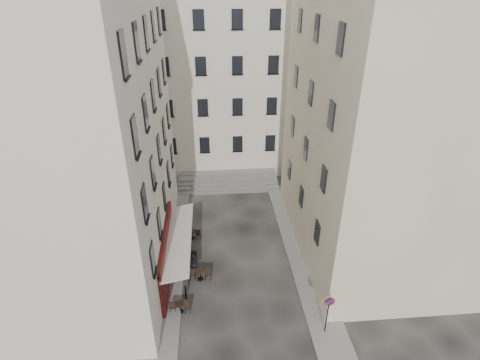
{
  "coord_description": "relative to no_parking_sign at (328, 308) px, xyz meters",
  "views": [
    {
      "loc": [
        -1.39,
        -17.46,
        16.9
      ],
      "look_at": [
        0.39,
        4.0,
        5.18
      ],
      "focal_mm": 28.0,
      "sensor_mm": 36.0,
      "label": 1
    }
  ],
  "objects": [
    {
      "name": "ground",
      "position": [
        -4.3,
        4.1,
        -1.87
      ],
      "size": [
        90.0,
        90.0,
        0.0
      ],
      "primitive_type": "plane",
      "color": "black",
      "rests_on": "ground"
    },
    {
      "name": "sidewalk_left",
      "position": [
        -8.8,
        8.1,
        -1.81
      ],
      "size": [
        2.0,
        22.0,
        0.12
      ],
      "primitive_type": "cube",
      "color": "slate",
      "rests_on": "ground"
    },
    {
      "name": "sidewalk_right",
      "position": [
        0.2,
        7.1,
        -1.81
      ],
      "size": [
        2.0,
        18.0,
        0.12
      ],
      "primitive_type": "cube",
      "color": "slate",
      "rests_on": "ground"
    },
    {
      "name": "building_left",
      "position": [
        -14.8,
        7.1,
        8.44
      ],
      "size": [
        12.2,
        16.2,
        20.6
      ],
      "color": "beige",
      "rests_on": "ground"
    },
    {
      "name": "building_right",
      "position": [
        6.2,
        7.6,
        7.44
      ],
      "size": [
        12.2,
        14.2,
        18.6
      ],
      "color": "beige",
      "rests_on": "ground"
    },
    {
      "name": "building_back",
      "position": [
        -5.3,
        23.1,
        7.44
      ],
      "size": [
        18.2,
        10.2,
        18.6
      ],
      "color": "beige",
      "rests_on": "ground"
    },
    {
      "name": "cafe_storefront",
      "position": [
        -8.62,
        5.1,
        0.01
      ],
      "size": [
        1.74,
        7.3,
        3.5
      ],
      "color": "#420F09",
      "rests_on": "ground"
    },
    {
      "name": "stone_steps",
      "position": [
        -4.3,
        16.67,
        -1.47
      ],
      "size": [
        9.0,
        3.15,
        0.8
      ],
      "color": "#625F5D",
      "rests_on": "ground"
    },
    {
      "name": "bollard_near",
      "position": [
        -7.55,
        3.1,
        -1.34
      ],
      "size": [
        0.12,
        0.12,
        0.98
      ],
      "color": "black",
      "rests_on": "ground"
    },
    {
      "name": "bollard_mid",
      "position": [
        -7.55,
        6.6,
        -1.34
      ],
      "size": [
        0.12,
        0.12,
        0.98
      ],
      "color": "black",
      "rests_on": "ground"
    },
    {
      "name": "bollard_far",
      "position": [
        -7.55,
        10.1,
        -1.34
      ],
      "size": [
        0.12,
        0.12,
        0.98
      ],
      "color": "black",
      "rests_on": "ground"
    },
    {
      "name": "no_parking_sign",
      "position": [
        0.0,
        0.0,
        0.0
      ],
      "size": [
        0.6,
        0.12,
        2.63
      ],
      "rotation": [
        0.0,
        0.0,
        -0.1
      ],
      "color": "black",
      "rests_on": "ground"
    },
    {
      "name": "bistro_table_a",
      "position": [
        -7.82,
        2.09,
        -1.43
      ],
      "size": [
        1.2,
        0.56,
        0.85
      ],
      "color": "black",
      "rests_on": "ground"
    },
    {
      "name": "bistro_table_b",
      "position": [
        -6.72,
        4.64,
        -1.37
      ],
      "size": [
        1.39,
        0.65,
        0.98
      ],
      "color": "black",
      "rests_on": "ground"
    },
    {
      "name": "bistro_table_c",
      "position": [
        -7.7,
        5.96,
        -1.38
      ],
      "size": [
        1.37,
        0.64,
        0.96
      ],
      "color": "black",
      "rests_on": "ground"
    },
    {
      "name": "bistro_table_d",
      "position": [
        -7.61,
        6.52,
        -1.4
      ],
      "size": [
        1.3,
        0.61,
        0.91
      ],
      "color": "black",
      "rests_on": "ground"
    },
    {
      "name": "bistro_table_e",
      "position": [
        -7.32,
        8.93,
        -1.44
      ],
      "size": [
        1.19,
        0.56,
        0.84
      ],
      "color": "black",
      "rests_on": "ground"
    },
    {
      "name": "pedestrian",
      "position": [
        -7.11,
        5.06,
        -1.04
      ],
      "size": [
        0.61,
        0.41,
        1.66
      ],
      "primitive_type": "imported",
      "rotation": [
        0.0,
        0.0,
        3.13
      ],
      "color": "black",
      "rests_on": "ground"
    }
  ]
}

